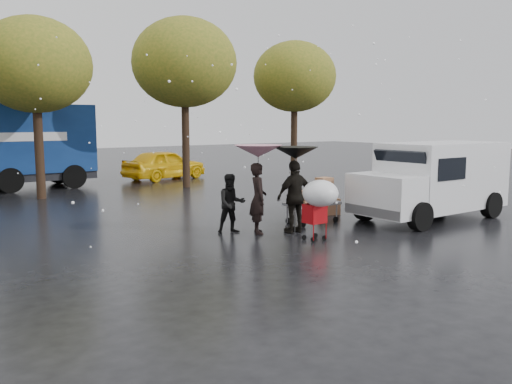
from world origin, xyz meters
TOP-DOWN VIEW (x-y plane):
  - ground at (0.00, 0.00)m, footprint 90.00×90.00m
  - person_pink at (-0.70, 0.38)m, footprint 0.67×0.77m
  - person_middle at (-1.21, 0.83)m, footprint 0.87×0.76m
  - person_black at (0.12, -0.09)m, footprint 1.10×0.50m
  - umbrella_pink at (-0.70, 0.38)m, footprint 1.21×1.21m
  - umbrella_black at (0.12, -0.09)m, footprint 1.14×1.14m
  - vendor_cart at (1.43, 0.62)m, footprint 1.52×0.80m
  - shopping_cart at (-0.09, -1.22)m, footprint 0.84×0.84m
  - white_van at (4.69, -0.88)m, footprint 4.91×2.18m
  - box_ground_near at (2.73, 1.39)m, footprint 0.64×0.56m
  - box_ground_far at (3.06, 2.15)m, footprint 0.52×0.46m
  - yellow_taxi at (3.13, 13.34)m, footprint 4.54×2.65m
  - tree_row at (-0.47, 10.00)m, footprint 21.60×4.40m

SIDE VIEW (x-z plane):
  - ground at x=0.00m, z-range 0.00..0.00m
  - box_ground_far at x=3.06m, z-range 0.00..0.34m
  - box_ground_near at x=2.73m, z-range 0.00..0.49m
  - yellow_taxi at x=3.13m, z-range 0.00..1.45m
  - vendor_cart at x=1.43m, z-range 0.09..1.36m
  - person_middle at x=-1.21m, z-range 0.00..1.50m
  - person_pink at x=-0.70m, z-range 0.00..1.79m
  - person_black at x=0.12m, z-range 0.00..1.85m
  - shopping_cart at x=-0.09m, z-range 0.33..1.80m
  - white_van at x=4.69m, z-range 0.06..2.26m
  - umbrella_black at x=0.12m, z-range 0.94..3.12m
  - umbrella_pink at x=-0.70m, z-range 0.96..3.19m
  - tree_row at x=-0.47m, z-range 1.46..8.58m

